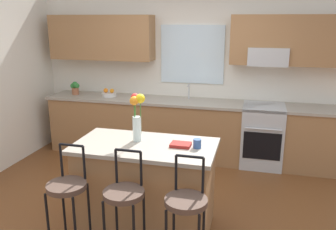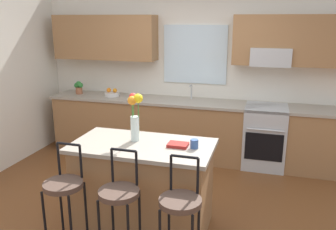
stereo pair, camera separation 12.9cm
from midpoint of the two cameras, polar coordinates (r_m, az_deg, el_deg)
The scene contains 14 objects.
ground_plane at distance 4.20m, azimuth -0.94°, elevation -15.29°, with size 14.00×14.00×0.00m, color brown.
back_wall_assembly at distance 5.57m, azimuth 5.28°, elevation 8.81°, with size 5.60×0.50×2.70m.
counter_run at distance 5.52m, azimuth 4.22°, elevation -2.32°, with size 4.56×0.64×0.92m.
sink_faucet at distance 5.51m, azimuth 4.47°, elevation 4.05°, with size 0.02×0.13×0.23m.
oven_range at distance 5.39m, azimuth 16.10°, elevation -3.39°, with size 0.60×0.64×0.92m.
kitchen_island at distance 3.74m, azimuth -3.04°, elevation -11.32°, with size 1.43×0.78×0.92m.
bar_stool_near at distance 3.39m, azimuth -15.52°, elevation -11.58°, with size 0.36×0.36×1.04m.
bar_stool_middle at distance 3.16m, azimuth -6.74°, elevation -13.21°, with size 0.36×0.36×1.04m.
bar_stool_far at distance 3.01m, azimuth 3.29°, elevation -14.67°, with size 0.36×0.36×1.04m.
flower_vase at distance 3.57m, azimuth -4.40°, elevation 0.25°, with size 0.16×0.14×0.50m.
mug_ceramic at distance 3.44m, azimuth 5.39°, elevation -4.71°, with size 0.08×0.08×0.09m, color #33518C.
cookbook at distance 3.48m, azimuth 2.69°, elevation -4.88°, with size 0.20×0.15×0.03m, color maroon.
fruit_bowl_oranges at distance 5.79m, azimuth -8.49°, elevation 3.49°, with size 0.24×0.24×0.13m.
potted_plant_small at distance 6.05m, azimuth -13.75°, elevation 4.44°, with size 0.17×0.11×0.22m.
Camera 2 is at (1.13, -3.43, 2.15)m, focal length 37.42 mm.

